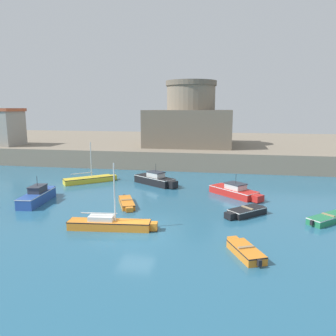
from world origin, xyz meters
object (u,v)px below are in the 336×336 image
Objects in this scene: dinghy_orange_9 at (245,251)px; fortress at (191,122)px; dinghy_black_3 at (246,212)px; motorboat_blue_4 at (38,196)px; sailboat_orange_0 at (110,224)px; motorboat_black_5 at (155,180)px; motorboat_red_2 at (235,191)px; dinghy_orange_1 at (127,203)px; dinghy_green_8 at (329,218)px; sailboat_yellow_6 at (89,179)px.

fortress is at bearing 101.73° from dinghy_orange_9.
dinghy_black_3 is at bearing 86.87° from dinghy_orange_9.
dinghy_black_3 is 18.88m from motorboat_blue_4.
sailboat_orange_0 is 1.16× the size of motorboat_black_5.
motorboat_red_2 is 9.56m from motorboat_black_5.
motorboat_black_5 is (9.16, 9.12, -0.03)m from motorboat_blue_4.
dinghy_orange_1 is at bearing -95.36° from fortress.
dinghy_orange_1 is at bearing 175.26° from dinghy_green_8.
dinghy_black_3 is 7.61m from dinghy_orange_9.
sailboat_yellow_6 is (-16.86, 3.10, -0.13)m from motorboat_red_2.
motorboat_red_2 is 6.08m from dinghy_black_3.
motorboat_blue_4 is 25.10m from dinghy_green_8.
sailboat_orange_0 reaches higher than dinghy_orange_9.
motorboat_blue_4 is (-18.88, 0.34, 0.29)m from dinghy_black_3.
motorboat_blue_4 reaches higher than motorboat_red_2.
motorboat_black_5 is 0.42× the size of fortress.
motorboat_black_5 is 1.02× the size of sailboat_yellow_6.
sailboat_orange_0 is 1.71× the size of dinghy_green_8.
sailboat_orange_0 is 14.45m from motorboat_black_5.
motorboat_blue_4 is at bearing -162.55° from motorboat_red_2.
motorboat_blue_4 reaches higher than dinghy_green_8.
sailboat_yellow_6 is at bearing 169.58° from motorboat_red_2.
sailboat_yellow_6 is 24.01m from dinghy_orange_9.
dinghy_orange_1 is 10.89m from sailboat_yellow_6.
motorboat_black_5 is at bearing 118.61° from dinghy_orange_9.
fortress is (1.94, 33.38, 6.00)m from sailboat_orange_0.
dinghy_black_3 reaches higher than dinghy_orange_1.
sailboat_yellow_6 is 25.70m from dinghy_green_8.
motorboat_red_2 is at bearing 50.61° from sailboat_orange_0.
sailboat_yellow_6 is (-17.65, 9.12, 0.04)m from dinghy_black_3.
dinghy_orange_9 is at bearing -132.79° from dinghy_green_8.
motorboat_blue_4 reaches higher than dinghy_orange_9.
motorboat_blue_4 is 1.04× the size of sailboat_yellow_6.
sailboat_orange_0 is 10.50m from motorboat_blue_4.
dinghy_orange_1 is 1.19× the size of dinghy_orange_9.
fortress is at bearing 84.49° from motorboat_black_5.
sailboat_yellow_6 reaches higher than dinghy_black_3.
motorboat_black_5 is at bearing 44.87° from motorboat_blue_4.
dinghy_orange_1 is 0.73× the size of motorboat_blue_4.
motorboat_blue_4 is at bearing 178.23° from dinghy_green_8.
sailboat_yellow_6 is at bearing 158.16° from dinghy_green_8.
sailboat_yellow_6 is (-7.82, 14.11, -0.05)m from sailboat_orange_0.
motorboat_red_2 reaches higher than dinghy_orange_1.
dinghy_green_8 is at bearing -63.94° from fortress.
fortress reaches higher than dinghy_orange_1.
dinghy_black_3 is at bearing 26.90° from sailboat_orange_0.
sailboat_yellow_6 is at bearing 82.06° from motorboat_blue_4.
dinghy_black_3 is at bearing -27.33° from sailboat_yellow_6.
dinghy_green_8 is (15.92, -9.90, -0.28)m from motorboat_black_5.
dinghy_black_3 is 19.87m from sailboat_yellow_6.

